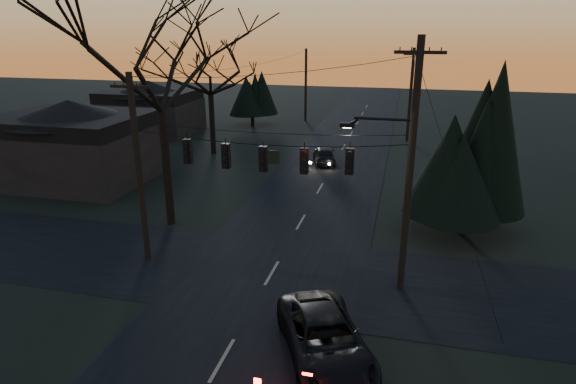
% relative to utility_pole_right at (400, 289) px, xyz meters
% --- Properties ---
extents(main_road, '(8.00, 120.00, 0.02)m').
position_rel_utility_pole_right_xyz_m(main_road, '(-5.50, 10.00, 0.01)').
color(main_road, black).
rests_on(main_road, ground).
extents(cross_road, '(60.00, 7.00, 0.02)m').
position_rel_utility_pole_right_xyz_m(cross_road, '(-5.50, 0.00, 0.01)').
color(cross_road, black).
rests_on(cross_road, ground).
extents(utility_pole_right, '(5.00, 0.30, 10.00)m').
position_rel_utility_pole_right_xyz_m(utility_pole_right, '(0.00, 0.00, 0.00)').
color(utility_pole_right, black).
rests_on(utility_pole_right, ground).
extents(utility_pole_left, '(1.80, 0.30, 8.50)m').
position_rel_utility_pole_right_xyz_m(utility_pole_left, '(-11.50, 0.00, 0.00)').
color(utility_pole_left, black).
rests_on(utility_pole_left, ground).
extents(utility_pole_far_r, '(1.80, 0.30, 8.50)m').
position_rel_utility_pole_right_xyz_m(utility_pole_far_r, '(0.00, 28.00, 0.00)').
color(utility_pole_far_r, black).
rests_on(utility_pole_far_r, ground).
extents(utility_pole_far_l, '(0.30, 0.30, 8.00)m').
position_rel_utility_pole_right_xyz_m(utility_pole_far_l, '(-11.50, 36.00, 0.00)').
color(utility_pole_far_l, black).
rests_on(utility_pole_far_l, ground).
extents(span_signal_assembly, '(11.50, 0.44, 1.59)m').
position_rel_utility_pole_right_xyz_m(span_signal_assembly, '(-5.74, 0.00, 5.24)').
color(span_signal_assembly, black).
rests_on(span_signal_assembly, ground).
extents(bare_tree_left, '(10.19, 10.19, 12.31)m').
position_rel_utility_pole_right_xyz_m(bare_tree_left, '(-12.41, 4.17, 8.61)').
color(bare_tree_left, black).
rests_on(bare_tree_left, ground).
extents(evergreen_right, '(4.83, 4.83, 7.76)m').
position_rel_utility_pole_right_xyz_m(evergreen_right, '(2.91, 6.56, 4.47)').
color(evergreen_right, black).
rests_on(evergreen_right, ground).
extents(bare_tree_dist, '(7.69, 7.69, 10.00)m').
position_rel_utility_pole_right_xyz_m(bare_tree_dist, '(-16.01, 19.22, 6.99)').
color(bare_tree_dist, black).
rests_on(bare_tree_dist, ground).
extents(evergreen_dist, '(4.06, 4.06, 5.43)m').
position_rel_utility_pole_right_xyz_m(evergreen_dist, '(-16.51, 31.72, 3.31)').
color(evergreen_dist, black).
rests_on(evergreen_dist, ground).
extents(house_left_near, '(10.00, 8.00, 5.60)m').
position_rel_utility_pole_right_xyz_m(house_left_near, '(-22.50, 10.00, 2.80)').
color(house_left_near, black).
rests_on(house_left_near, ground).
extents(house_left_far, '(9.00, 7.00, 5.20)m').
position_rel_utility_pole_right_xyz_m(house_left_far, '(-25.50, 26.00, 2.60)').
color(house_left_far, black).
rests_on(house_left_far, ground).
extents(suv_near, '(4.37, 5.75, 1.45)m').
position_rel_utility_pole_right_xyz_m(suv_near, '(-2.30, -5.09, 0.73)').
color(suv_near, black).
rests_on(suv_near, ground).
extents(sedan_oncoming_a, '(2.54, 4.29, 1.37)m').
position_rel_utility_pole_right_xyz_m(sedan_oncoming_a, '(-6.30, 18.33, 0.68)').
color(sedan_oncoming_a, black).
rests_on(sedan_oncoming_a, ground).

